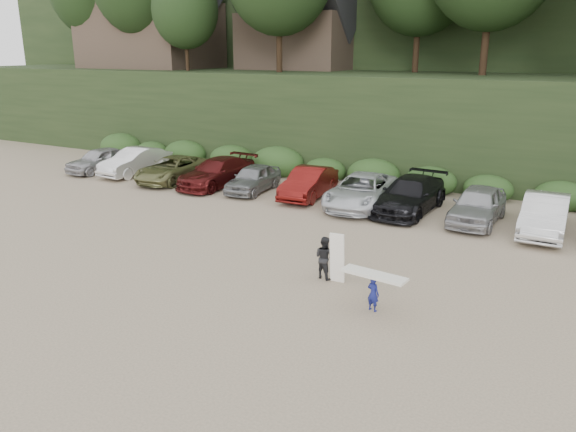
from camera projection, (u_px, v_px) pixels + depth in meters
The scene contains 5 objects.
ground at pixel (284, 281), 18.90m from camera, with size 120.00×120.00×0.00m, color tan.
hillside_backdrop at pixel (494, 1), 45.99m from camera, with size 90.00×41.50×28.00m.
parked_cars at pixel (369, 192), 27.48m from camera, with size 36.54×6.26×1.65m.
child_surfer at pixel (374, 285), 16.57m from camera, with size 2.04×0.79×1.19m.
adult_surfer at pixel (326, 257), 18.94m from camera, with size 1.21×0.74×1.75m.
Camera 1 is at (8.52, -15.26, 7.53)m, focal length 35.00 mm.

